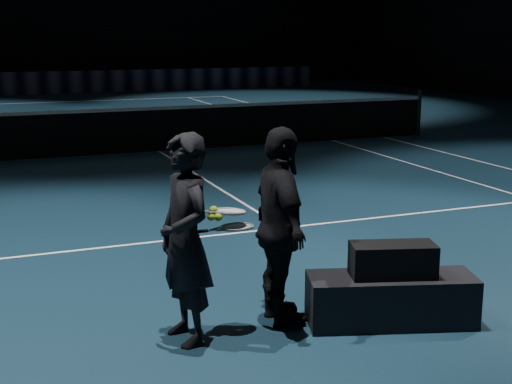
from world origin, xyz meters
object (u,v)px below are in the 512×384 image
racket_upper (229,211)px  racket_lower (237,227)px  player_b (280,227)px  player_bench (391,300)px  racket_bag (393,260)px  player_a (185,240)px  tennis_balls (215,215)px

racket_upper → racket_lower: bearing=-42.7°
player_b → racket_upper: player_b is taller
player_bench → racket_bag: bearing=17.4°
racket_upper → player_a: bearing=-178.3°
player_b → racket_lower: player_b is taller
player_a → tennis_balls: 0.31m
player_b → racket_lower: bearing=98.6°
racket_lower → tennis_balls: size_ratio=5.67×
racket_upper → tennis_balls: 0.15m
player_a → player_b: (0.85, 0.05, 0.00)m
player_bench → tennis_balls: bearing=-175.8°
player_b → racket_lower: 0.40m
racket_lower → tennis_balls: tennis_balls is taller
racket_bag → player_b: bearing=174.3°
player_bench → racket_lower: (-1.28, 0.35, 0.69)m
tennis_balls → player_a: bearing=-175.5°
player_a → racket_bag: bearing=69.6°
player_bench → player_b: 1.15m
racket_lower → racket_upper: racket_upper is taller
racket_lower → racket_upper: (-0.05, 0.04, 0.13)m
player_b → tennis_balls: 0.62m
racket_lower → tennis_balls: bearing=178.5°
player_bench → player_b: player_b is taller
player_a → tennis_balls: (0.25, 0.02, 0.17)m
player_a → player_b: 0.85m
racket_bag → racket_upper: size_ratio=1.05×
player_bench → player_b: (-0.88, 0.38, 0.64)m
player_bench → racket_bag: size_ratio=2.00×
tennis_balls → racket_bag: bearing=-13.2°
player_a → player_b: size_ratio=1.00×
racket_lower → racket_upper: 0.14m
racket_bag → player_bench: bearing=-162.6°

